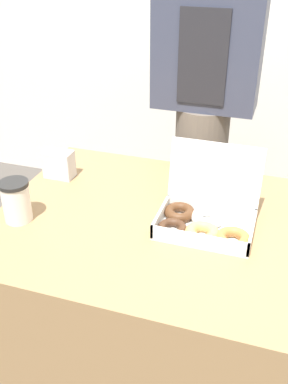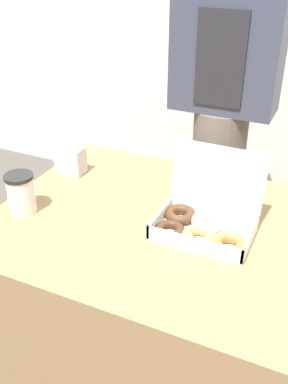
{
  "view_description": "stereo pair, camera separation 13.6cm",
  "coord_description": "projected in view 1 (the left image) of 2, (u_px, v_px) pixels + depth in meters",
  "views": [
    {
      "loc": [
        0.3,
        -1.14,
        1.53
      ],
      "look_at": [
        -0.07,
        -0.02,
        0.84
      ],
      "focal_mm": 42.0,
      "sensor_mm": 36.0,
      "label": 1
    },
    {
      "loc": [
        0.42,
        -1.09,
        1.53
      ],
      "look_at": [
        -0.07,
        -0.02,
        0.84
      ],
      "focal_mm": 42.0,
      "sensor_mm": 36.0,
      "label": 2
    }
  ],
  "objects": [
    {
      "name": "donut_box",
      "position": [
        204.0,
        219.0,
        1.36
      ],
      "size": [
        0.32,
        0.25,
        0.24
      ],
      "color": "white",
      "rests_on": "table"
    },
    {
      "name": "person_customer",
      "position": [
        204.0,
        102.0,
        1.89
      ],
      "size": [
        0.42,
        0.23,
        1.67
      ],
      "color": "#665B51",
      "rests_on": "ground_plane"
    },
    {
      "name": "table",
      "position": [
        164.0,
        307.0,
        1.6
      ],
      "size": [
        1.09,
        0.83,
        0.73
      ],
      "color": "#99754C",
      "rests_on": "ground_plane"
    },
    {
      "name": "napkin_holder",
      "position": [
        59.0,
        164.0,
        1.65
      ],
      "size": [
        0.11,
        0.06,
        0.1
      ],
      "color": "silver",
      "rests_on": "table"
    },
    {
      "name": "coffee_cup",
      "position": [
        16.0,
        201.0,
        1.39
      ],
      "size": [
        0.09,
        0.09,
        0.13
      ],
      "color": "silver",
      "rests_on": "table"
    },
    {
      "name": "ground_plane",
      "position": [
        162.0,
        374.0,
        1.78
      ],
      "size": [
        14.0,
        14.0,
        0.0
      ],
      "primitive_type": "plane",
      "color": "#4C4742"
    }
  ]
}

